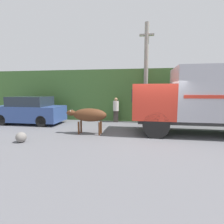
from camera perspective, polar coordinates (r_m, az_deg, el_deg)
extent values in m
plane|color=slate|center=(8.27, 13.54, -7.86)|extent=(60.00, 60.00, 0.00)
cube|color=#426B33|center=(15.24, 11.80, 5.63)|extent=(32.00, 6.92, 3.52)
cube|color=#99ADB7|center=(14.27, -12.23, 4.15)|extent=(4.16, 2.40, 2.83)
cube|color=#4C4742|center=(14.28, -12.39, 10.15)|extent=(4.46, 2.70, 0.16)
cube|color=#2D2D2D|center=(9.32, 26.74, -2.51)|extent=(5.82, 1.84, 0.18)
cube|color=red|center=(8.81, 13.18, 3.44)|extent=(1.90, 2.30, 1.62)
cube|color=#232D38|center=(8.79, 6.89, 5.46)|extent=(0.04, 1.95, 0.57)
cube|color=#ADADB7|center=(9.54, 32.64, 5.13)|extent=(4.43, 2.30, 2.40)
cylinder|color=black|center=(8.05, 14.07, -4.01)|extent=(1.17, 0.51, 1.17)
ellipsoid|color=#512D19|center=(8.44, -7.28, -0.95)|extent=(1.64, 0.63, 0.63)
ellipsoid|color=#512D19|center=(8.75, -13.18, -0.28)|extent=(0.47, 0.27, 0.27)
cone|color=#B7AD93|center=(8.63, -13.48, 0.53)|extent=(0.06, 0.06, 0.11)
cone|color=#B7AD93|center=(8.83, -12.94, 0.69)|extent=(0.06, 0.06, 0.11)
cylinder|color=#512D19|center=(8.55, -10.83, -5.18)|extent=(0.09, 0.09, 0.62)
cylinder|color=#512D19|center=(8.87, -10.05, -4.72)|extent=(0.09, 0.09, 0.62)
cylinder|color=#512D19|center=(8.26, -4.16, -5.50)|extent=(0.09, 0.09, 0.62)
cylinder|color=#512D19|center=(8.59, -3.61, -5.01)|extent=(0.09, 0.09, 0.62)
cube|color=#334C8C|center=(12.25, -25.32, -0.40)|extent=(4.23, 1.85, 0.95)
cube|color=#232D38|center=(12.13, -25.10, 3.20)|extent=(2.33, 1.70, 0.59)
cylinder|color=black|center=(12.50, -32.23, -2.18)|extent=(0.66, 0.30, 0.66)
cylinder|color=black|center=(10.94, -21.89, -2.77)|extent=(0.66, 0.30, 0.66)
cube|color=#38332D|center=(11.64, 1.26, -1.45)|extent=(0.35, 0.26, 0.75)
cylinder|color=silver|center=(11.56, 1.27, 2.01)|extent=(0.43, 0.43, 0.66)
sphere|color=#A87A56|center=(11.53, 1.28, 4.17)|extent=(0.22, 0.22, 0.22)
cylinder|color=gray|center=(11.52, 11.02, 12.05)|extent=(0.27, 0.27, 6.26)
cube|color=gray|center=(11.97, 11.31, 23.46)|extent=(0.90, 0.22, 0.10)
sphere|color=gray|center=(8.08, -27.56, -7.31)|extent=(0.42, 0.42, 0.42)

